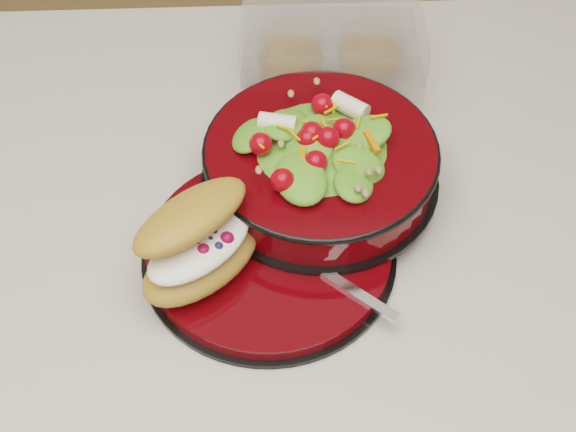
{
  "coord_description": "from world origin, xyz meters",
  "views": [
    {
      "loc": [
        -0.13,
        -0.54,
        1.56
      ],
      "look_at": [
        -0.11,
        -0.04,
        0.94
      ],
      "focal_mm": 50.0,
      "sensor_mm": 36.0,
      "label": 1
    }
  ],
  "objects_px": {
    "salad_bowl": "(321,155)",
    "pastry_box": "(331,48)",
    "dinner_plate": "(270,251)",
    "fork": "(329,275)",
    "island_counter": "(358,401)",
    "croissant": "(200,243)"
  },
  "relations": [
    {
      "from": "island_counter",
      "to": "salad_bowl",
      "type": "bearing_deg",
      "value": 156.72
    },
    {
      "from": "island_counter",
      "to": "dinner_plate",
      "type": "xyz_separation_m",
      "value": [
        -0.13,
        -0.06,
        0.46
      ]
    },
    {
      "from": "island_counter",
      "to": "pastry_box",
      "type": "height_order",
      "value": "pastry_box"
    },
    {
      "from": "dinner_plate",
      "to": "fork",
      "type": "bearing_deg",
      "value": -35.6
    },
    {
      "from": "island_counter",
      "to": "croissant",
      "type": "height_order",
      "value": "croissant"
    },
    {
      "from": "croissant",
      "to": "fork",
      "type": "xyz_separation_m",
      "value": [
        0.12,
        -0.02,
        -0.04
      ]
    },
    {
      "from": "island_counter",
      "to": "croissant",
      "type": "distance_m",
      "value": 0.55
    },
    {
      "from": "croissant",
      "to": "pastry_box",
      "type": "height_order",
      "value": "croissant"
    },
    {
      "from": "dinner_plate",
      "to": "salad_bowl",
      "type": "xyz_separation_m",
      "value": [
        0.06,
        0.09,
        0.05
      ]
    },
    {
      "from": "fork",
      "to": "salad_bowl",
      "type": "bearing_deg",
      "value": 41.53
    },
    {
      "from": "pastry_box",
      "to": "fork",
      "type": "bearing_deg",
      "value": -91.89
    },
    {
      "from": "salad_bowl",
      "to": "fork",
      "type": "bearing_deg",
      "value": -89.58
    },
    {
      "from": "pastry_box",
      "to": "salad_bowl",
      "type": "bearing_deg",
      "value": -95.12
    },
    {
      "from": "croissant",
      "to": "pastry_box",
      "type": "distance_m",
      "value": 0.33
    },
    {
      "from": "island_counter",
      "to": "dinner_plate",
      "type": "height_order",
      "value": "dinner_plate"
    },
    {
      "from": "salad_bowl",
      "to": "croissant",
      "type": "distance_m",
      "value": 0.16
    },
    {
      "from": "salad_bowl",
      "to": "pastry_box",
      "type": "distance_m",
      "value": 0.19
    },
    {
      "from": "salad_bowl",
      "to": "island_counter",
      "type": "bearing_deg",
      "value": -23.28
    },
    {
      "from": "salad_bowl",
      "to": "fork",
      "type": "relative_size",
      "value": 2.11
    },
    {
      "from": "island_counter",
      "to": "fork",
      "type": "relative_size",
      "value": 10.32
    },
    {
      "from": "croissant",
      "to": "fork",
      "type": "height_order",
      "value": "croissant"
    },
    {
      "from": "fork",
      "to": "croissant",
      "type": "bearing_deg",
      "value": 123.14
    }
  ]
}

